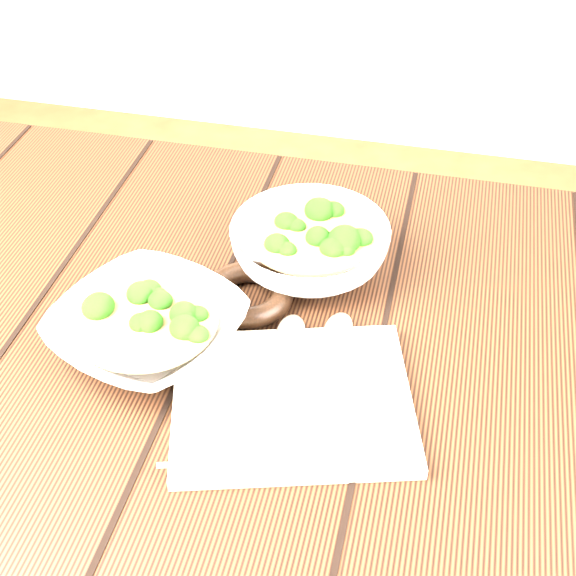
{
  "coord_description": "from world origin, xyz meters",
  "views": [
    {
      "loc": [
        0.22,
        -0.59,
        1.37
      ],
      "look_at": [
        0.07,
        0.05,
        0.8
      ],
      "focal_mm": 50.0,
      "sensor_mm": 36.0,
      "label": 1
    }
  ],
  "objects_px": {
    "soup_bowl_back": "(310,246)",
    "trivet": "(248,294)",
    "soup_bowl_front": "(147,327)",
    "napkin": "(292,401)",
    "table": "(219,415)"
  },
  "relations": [
    {
      "from": "table",
      "to": "napkin",
      "type": "height_order",
      "value": "napkin"
    },
    {
      "from": "trivet",
      "to": "napkin",
      "type": "height_order",
      "value": "trivet"
    },
    {
      "from": "soup_bowl_front",
      "to": "soup_bowl_back",
      "type": "relative_size",
      "value": 1.1
    },
    {
      "from": "table",
      "to": "soup_bowl_back",
      "type": "distance_m",
      "value": 0.23
    },
    {
      "from": "soup_bowl_front",
      "to": "trivet",
      "type": "bearing_deg",
      "value": 46.42
    },
    {
      "from": "table",
      "to": "napkin",
      "type": "relative_size",
      "value": 5.01
    },
    {
      "from": "trivet",
      "to": "napkin",
      "type": "bearing_deg",
      "value": -58.85
    },
    {
      "from": "soup_bowl_front",
      "to": "napkin",
      "type": "xyz_separation_m",
      "value": [
        0.17,
        -0.05,
        -0.02
      ]
    },
    {
      "from": "soup_bowl_front",
      "to": "trivet",
      "type": "height_order",
      "value": "soup_bowl_front"
    },
    {
      "from": "soup_bowl_front",
      "to": "napkin",
      "type": "distance_m",
      "value": 0.18
    },
    {
      "from": "trivet",
      "to": "napkin",
      "type": "distance_m",
      "value": 0.16
    },
    {
      "from": "soup_bowl_front",
      "to": "soup_bowl_back",
      "type": "height_order",
      "value": "soup_bowl_back"
    },
    {
      "from": "table",
      "to": "napkin",
      "type": "xyz_separation_m",
      "value": [
        0.1,
        -0.07,
        0.13
      ]
    },
    {
      "from": "soup_bowl_front",
      "to": "napkin",
      "type": "relative_size",
      "value": 1.05
    },
    {
      "from": "soup_bowl_back",
      "to": "trivet",
      "type": "relative_size",
      "value": 2.12
    }
  ]
}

